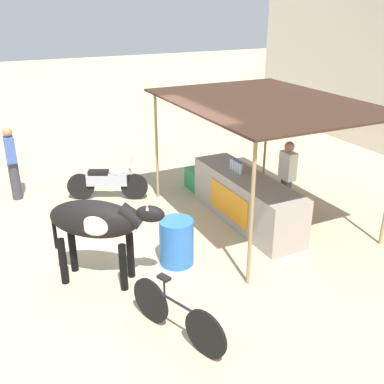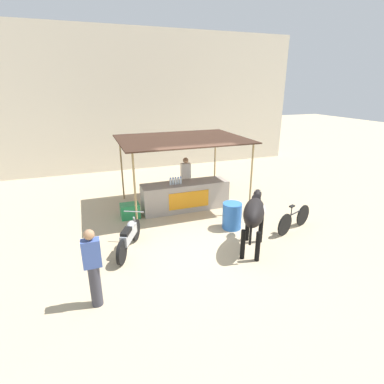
{
  "view_description": "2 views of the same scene",
  "coord_description": "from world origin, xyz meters",
  "px_view_note": "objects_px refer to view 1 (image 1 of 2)",
  "views": [
    {
      "loc": [
        6.88,
        -2.36,
        4.12
      ],
      "look_at": [
        0.2,
        0.9,
        0.95
      ],
      "focal_mm": 42.0,
      "sensor_mm": 36.0,
      "label": 1
    },
    {
      "loc": [
        -3.1,
        -7.03,
        4.12
      ],
      "look_at": [
        -0.31,
        0.66,
        1.18
      ],
      "focal_mm": 28.0,
      "sensor_mm": 36.0,
      "label": 2
    }
  ],
  "objects_px": {
    "vendor_behind_counter": "(287,180)",
    "passerby_on_street": "(12,163)",
    "water_barrel": "(177,242)",
    "bicycle_leaning": "(176,315)",
    "stall_counter": "(246,199)",
    "motorcycle_parked": "(108,181)",
    "cow": "(98,222)",
    "cooler_box": "(198,179)"
  },
  "relations": [
    {
      "from": "cow",
      "to": "bicycle_leaning",
      "type": "height_order",
      "value": "cow"
    },
    {
      "from": "water_barrel",
      "to": "cow",
      "type": "bearing_deg",
      "value": -92.19
    },
    {
      "from": "cooler_box",
      "to": "passerby_on_street",
      "type": "xyz_separation_m",
      "value": [
        -1.27,
        -3.93,
        0.61
      ]
    },
    {
      "from": "motorcycle_parked",
      "to": "bicycle_leaning",
      "type": "height_order",
      "value": "motorcycle_parked"
    },
    {
      "from": "vendor_behind_counter",
      "to": "bicycle_leaning",
      "type": "distance_m",
      "value": 4.11
    },
    {
      "from": "cooler_box",
      "to": "cow",
      "type": "relative_size",
      "value": 0.36
    },
    {
      "from": "stall_counter",
      "to": "motorcycle_parked",
      "type": "xyz_separation_m",
      "value": [
        -2.27,
        -2.17,
        -0.05
      ]
    },
    {
      "from": "cow",
      "to": "passerby_on_street",
      "type": "height_order",
      "value": "passerby_on_street"
    },
    {
      "from": "cooler_box",
      "to": "cow",
      "type": "bearing_deg",
      "value": -48.47
    },
    {
      "from": "motorcycle_parked",
      "to": "bicycle_leaning",
      "type": "distance_m",
      "value": 4.82
    },
    {
      "from": "stall_counter",
      "to": "bicycle_leaning",
      "type": "xyz_separation_m",
      "value": [
        2.52,
        -2.66,
        -0.13
      ]
    },
    {
      "from": "passerby_on_street",
      "to": "cooler_box",
      "type": "bearing_deg",
      "value": 72.09
    },
    {
      "from": "bicycle_leaning",
      "to": "cow",
      "type": "bearing_deg",
      "value": -163.13
    },
    {
      "from": "vendor_behind_counter",
      "to": "bicycle_leaning",
      "type": "height_order",
      "value": "vendor_behind_counter"
    },
    {
      "from": "stall_counter",
      "to": "cow",
      "type": "height_order",
      "value": "cow"
    },
    {
      "from": "cow",
      "to": "passerby_on_street",
      "type": "xyz_separation_m",
      "value": [
        -4.0,
        -0.84,
        -0.18
      ]
    },
    {
      "from": "cooler_box",
      "to": "motorcycle_parked",
      "type": "height_order",
      "value": "motorcycle_parked"
    },
    {
      "from": "vendor_behind_counter",
      "to": "stall_counter",
      "type": "bearing_deg",
      "value": -110.34
    },
    {
      "from": "stall_counter",
      "to": "passerby_on_street",
      "type": "xyz_separation_m",
      "value": [
        -3.2,
        -4.02,
        0.37
      ]
    },
    {
      "from": "water_barrel",
      "to": "cow",
      "type": "distance_m",
      "value": 1.43
    },
    {
      "from": "stall_counter",
      "to": "bicycle_leaning",
      "type": "distance_m",
      "value": 3.67
    },
    {
      "from": "water_barrel",
      "to": "bicycle_leaning",
      "type": "xyz_separation_m",
      "value": [
        1.68,
        -0.76,
        -0.05
      ]
    },
    {
      "from": "vendor_behind_counter",
      "to": "motorcycle_parked",
      "type": "bearing_deg",
      "value": -131.14
    },
    {
      "from": "stall_counter",
      "to": "vendor_behind_counter",
      "type": "xyz_separation_m",
      "value": [
        0.28,
        0.75,
        0.37
      ]
    },
    {
      "from": "stall_counter",
      "to": "bicycle_leaning",
      "type": "bearing_deg",
      "value": -46.51
    },
    {
      "from": "stall_counter",
      "to": "passerby_on_street",
      "type": "height_order",
      "value": "passerby_on_street"
    },
    {
      "from": "stall_counter",
      "to": "motorcycle_parked",
      "type": "distance_m",
      "value": 3.14
    },
    {
      "from": "cow",
      "to": "passerby_on_street",
      "type": "bearing_deg",
      "value": -168.09
    },
    {
      "from": "vendor_behind_counter",
      "to": "motorcycle_parked",
      "type": "relative_size",
      "value": 1.0
    },
    {
      "from": "vendor_behind_counter",
      "to": "cooler_box",
      "type": "height_order",
      "value": "vendor_behind_counter"
    },
    {
      "from": "vendor_behind_counter",
      "to": "passerby_on_street",
      "type": "xyz_separation_m",
      "value": [
        -3.48,
        -4.78,
        0.0
      ]
    },
    {
      "from": "vendor_behind_counter",
      "to": "passerby_on_street",
      "type": "bearing_deg",
      "value": -126.1
    },
    {
      "from": "vendor_behind_counter",
      "to": "passerby_on_street",
      "type": "height_order",
      "value": "same"
    },
    {
      "from": "vendor_behind_counter",
      "to": "cooler_box",
      "type": "distance_m",
      "value": 2.45
    },
    {
      "from": "water_barrel",
      "to": "passerby_on_street",
      "type": "height_order",
      "value": "passerby_on_street"
    },
    {
      "from": "motorcycle_parked",
      "to": "bicycle_leaning",
      "type": "relative_size",
      "value": 1.06
    },
    {
      "from": "vendor_behind_counter",
      "to": "cooler_box",
      "type": "xyz_separation_m",
      "value": [
        -2.21,
        -0.85,
        -0.61
      ]
    },
    {
      "from": "passerby_on_street",
      "to": "bicycle_leaning",
      "type": "bearing_deg",
      "value": 13.43
    },
    {
      "from": "cow",
      "to": "motorcycle_parked",
      "type": "xyz_separation_m",
      "value": [
        -3.07,
        1.01,
        -0.61
      ]
    },
    {
      "from": "cooler_box",
      "to": "passerby_on_street",
      "type": "bearing_deg",
      "value": -107.91
    },
    {
      "from": "cooler_box",
      "to": "cow",
      "type": "distance_m",
      "value": 4.2
    },
    {
      "from": "water_barrel",
      "to": "cow",
      "type": "relative_size",
      "value": 0.48
    }
  ]
}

